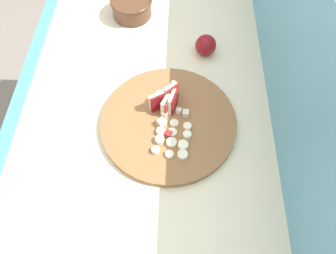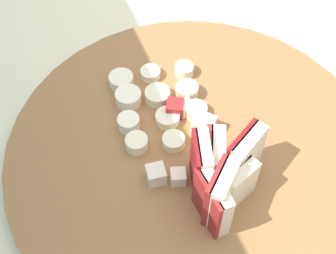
{
  "view_description": "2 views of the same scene",
  "coord_description": "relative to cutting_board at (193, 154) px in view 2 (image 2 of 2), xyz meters",
  "views": [
    {
      "loc": [
        0.5,
        0.11,
        1.66
      ],
      "look_at": [
        0.04,
        0.09,
        0.9
      ],
      "focal_mm": 34.13,
      "sensor_mm": 36.0,
      "label": 1
    },
    {
      "loc": [
        -0.24,
        0.21,
        1.31
      ],
      "look_at": [
        0.01,
        0.12,
        0.93
      ],
      "focal_mm": 51.51,
      "sensor_mm": 36.0,
      "label": 2
    }
  ],
  "objects": [
    {
      "name": "cutting_board",
      "position": [
        0.0,
        0.0,
        0.0
      ],
      "size": [
        0.4,
        0.4,
        0.02
      ],
      "primitive_type": "cylinder",
      "color": "olive",
      "rests_on": "tiled_countertop"
    },
    {
      "name": "apple_wedge_fan",
      "position": [
        -0.06,
        -0.0,
        0.04
      ],
      "size": [
        0.09,
        0.09,
        0.07
      ],
      "color": "#B22D23",
      "rests_on": "cutting_board"
    },
    {
      "name": "apple_dice_pile",
      "position": [
        0.01,
        0.0,
        0.02
      ],
      "size": [
        0.1,
        0.09,
        0.02
      ],
      "color": "white",
      "rests_on": "cutting_board"
    },
    {
      "name": "banana_slice_rows",
      "position": [
        0.06,
        0.02,
        0.02
      ],
      "size": [
        0.13,
        0.11,
        0.02
      ],
      "color": "beige",
      "rests_on": "cutting_board"
    }
  ]
}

